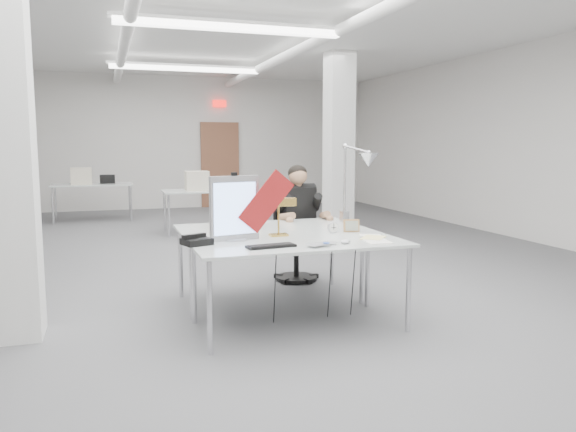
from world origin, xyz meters
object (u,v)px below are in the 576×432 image
object	(u,v)px
monitor	(235,208)
beige_monitor	(240,209)
desk_phone	(197,241)
architect_lamp	(355,184)
seated_person	(298,204)
office_chair	(296,237)
desk_main	(299,243)
laptop	(326,245)
bankers_lamp	(279,219)

from	to	relation	value
monitor	beige_monitor	size ratio (longest dim) A/B	1.48
desk_phone	architect_lamp	size ratio (longest dim) A/B	0.26
seated_person	architect_lamp	bearing A→B (deg)	-77.50
seated_person	monitor	distance (m)	1.67
office_chair	architect_lamp	xyz separation A→B (m)	(0.32, -0.89, 0.67)
desk_main	desk_phone	size ratio (longest dim) A/B	8.23
seated_person	architect_lamp	size ratio (longest dim) A/B	1.19
laptop	desk_phone	xyz separation A→B (m)	(-0.98, 0.41, 0.02)
office_chair	desk_main	bearing A→B (deg)	-116.52
desk_phone	beige_monitor	bearing A→B (deg)	38.22
desk_main	architect_lamp	world-z (taller)	architect_lamp
office_chair	desk_phone	xyz separation A→B (m)	(-1.37, -1.48, 0.27)
beige_monitor	architect_lamp	world-z (taller)	architect_lamp
desk_phone	beige_monitor	xyz separation A→B (m)	(0.57, 0.85, 0.15)
desk_phone	beige_monitor	distance (m)	1.03
laptop	bankers_lamp	world-z (taller)	bankers_lamp
monitor	bankers_lamp	xyz separation A→B (m)	(0.42, 0.10, -0.12)
desk_main	bankers_lamp	bearing A→B (deg)	103.19
seated_person	office_chair	bearing A→B (deg)	81.66
monitor	bankers_lamp	distance (m)	0.45
monitor	bankers_lamp	bearing A→B (deg)	1.10
bankers_lamp	architect_lamp	xyz separation A→B (m)	(0.92, 0.38, 0.27)
laptop	architect_lamp	bearing A→B (deg)	30.42
architect_lamp	office_chair	bearing A→B (deg)	117.81
seated_person	bankers_lamp	world-z (taller)	seated_person
monitor	laptop	bearing A→B (deg)	-51.70
laptop	beige_monitor	size ratio (longest dim) A/B	0.77
desk_phone	beige_monitor	size ratio (longest dim) A/B	0.59
office_chair	laptop	world-z (taller)	office_chair
office_chair	laptop	xyz separation A→B (m)	(-0.39, -1.89, 0.26)
beige_monitor	architect_lamp	xyz separation A→B (m)	(1.12, -0.25, 0.25)
laptop	architect_lamp	world-z (taller)	architect_lamp
office_chair	desk_phone	distance (m)	2.04
beige_monitor	laptop	bearing A→B (deg)	-64.01
beige_monitor	architect_lamp	bearing A→B (deg)	-4.83
desk_main	architect_lamp	size ratio (longest dim) A/B	2.13
monitor	beige_monitor	xyz separation A→B (m)	(0.22, 0.73, -0.10)
monitor	architect_lamp	xyz separation A→B (m)	(1.34, 0.48, 0.14)
desk_main	laptop	world-z (taller)	laptop
bankers_lamp	laptop	bearing A→B (deg)	-59.46
desk_main	desk_phone	world-z (taller)	desk_phone
seated_person	desk_phone	world-z (taller)	seated_person
bankers_lamp	beige_monitor	size ratio (longest dim) A/B	0.83
monitor	desk_phone	distance (m)	0.44
monitor	architect_lamp	world-z (taller)	architect_lamp
office_chair	seated_person	size ratio (longest dim) A/B	1.02
office_chair	beige_monitor	world-z (taller)	beige_monitor
office_chair	seated_person	distance (m)	0.39
architect_lamp	seated_person	bearing A→B (deg)	118.90
laptop	bankers_lamp	distance (m)	0.67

